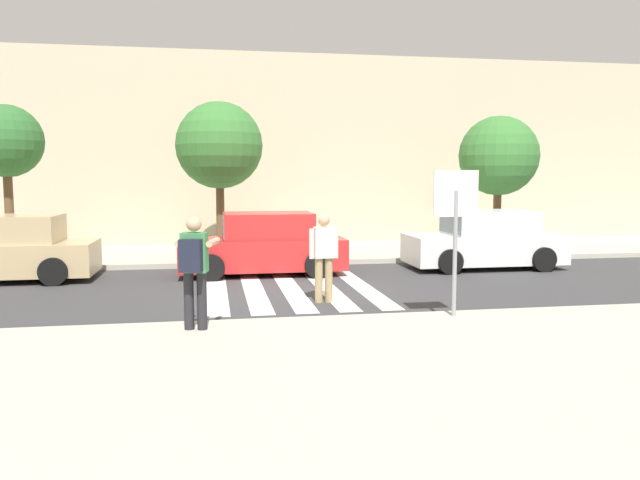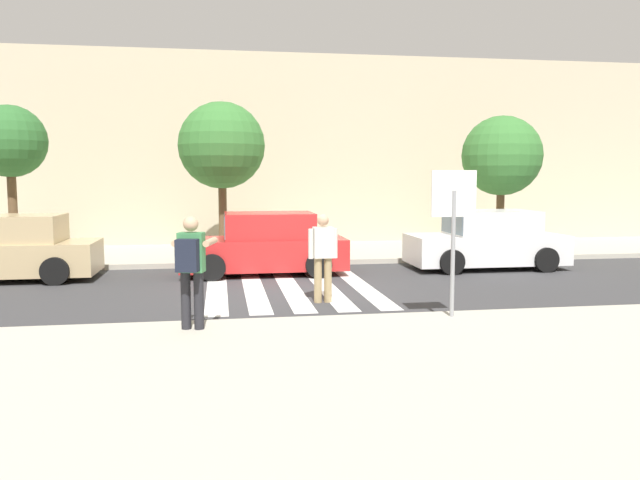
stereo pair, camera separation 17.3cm
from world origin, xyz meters
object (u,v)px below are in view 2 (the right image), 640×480
Objects in this scene: parked_car_white at (487,241)px; street_tree_west at (10,143)px; parked_car_tan at (9,250)px; street_tree_center at (222,146)px; parked_car_red at (265,245)px; stop_sign at (454,211)px; street_tree_east at (502,156)px; pedestrian_crossing at (323,253)px; photographer_with_backpack at (191,262)px.

street_tree_west is (-12.61, 2.51, 2.64)m from parked_car_white.
street_tree_west is (-0.64, 2.51, 2.64)m from parked_car_tan.
parked_car_red is at bearing -70.09° from street_tree_center.
stop_sign is at bearing -66.96° from street_tree_center.
parked_car_red is (6.05, 0.00, 0.00)m from parked_car_tan.
street_tree_east reaches higher than parked_car_red.
pedestrian_crossing is at bearing -77.07° from parked_car_red.
street_tree_east is (8.32, -0.66, -0.28)m from street_tree_center.
photographer_with_backpack reaches higher than pedestrian_crossing.
street_tree_west is at bearing -176.71° from street_tree_center.
parked_car_tan and parked_car_white have the same top height.
street_tree_west is 1.03× the size of street_tree_east.
parked_car_red is at bearing 75.76° from photographer_with_backpack.
stop_sign is 0.57× the size of street_tree_west.
parked_car_tan is 1.00× the size of parked_car_white.
parked_car_white is (5.92, -0.00, 0.00)m from parked_car_red.
stop_sign is at bearing -118.95° from parked_car_white.
stop_sign is 0.59× the size of street_tree_east.
stop_sign is 9.35m from street_tree_east.
parked_car_white is (11.97, 0.00, 0.00)m from parked_car_tan.
pedestrian_crossing is 0.42× the size of parked_car_red.
pedestrian_crossing is 0.42× the size of street_tree_east.
parked_car_white is 3.47m from street_tree_east.
parked_car_red is at bearing -163.37° from street_tree_east.
stop_sign is 1.40× the size of photographer_with_backpack.
pedestrian_crossing is 0.39× the size of street_tree_center.
street_tree_west reaches higher than pedestrian_crossing.
pedestrian_crossing is 0.42× the size of parked_car_tan.
street_tree_center is (-6.95, 2.83, 2.60)m from parked_car_white.
parked_car_tan is at bearing -75.78° from street_tree_west.
pedestrian_crossing reaches higher than parked_car_red.
photographer_with_backpack is (-4.23, -0.24, -0.73)m from stop_sign.
pedestrian_crossing is (-1.82, 2.13, -0.92)m from stop_sign.
pedestrian_crossing is 7.86m from parked_car_tan.
photographer_with_backpack is 9.66m from parked_car_white.
street_tree_west is at bearing 140.38° from pedestrian_crossing.
parked_car_red is 7.61m from street_tree_west.
parked_car_red is at bearing 102.93° from pedestrian_crossing.
street_tree_east is at bearing 16.63° from parked_car_red.
street_tree_center is at bearing 86.65° from photographer_with_backpack.
street_tree_center is (-1.03, 2.83, 2.60)m from parked_car_red.
street_tree_west is (-6.69, 2.51, 2.64)m from parked_car_red.
street_tree_west reaches higher than parked_car_tan.
parked_car_white is at bearing 39.26° from photographer_with_backpack.
street_tree_east is at bearing -1.36° from street_tree_west.
street_tree_east is at bearing 60.17° from stop_sign.
street_tree_east is (6.43, 5.92, 2.08)m from pedestrian_crossing.
street_tree_east is at bearing 9.27° from parked_car_tan.
photographer_with_backpack is 3.38m from pedestrian_crossing.
photographer_with_backpack is 0.42× the size of parked_car_red.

